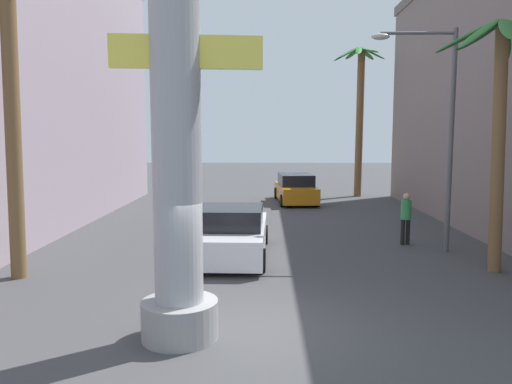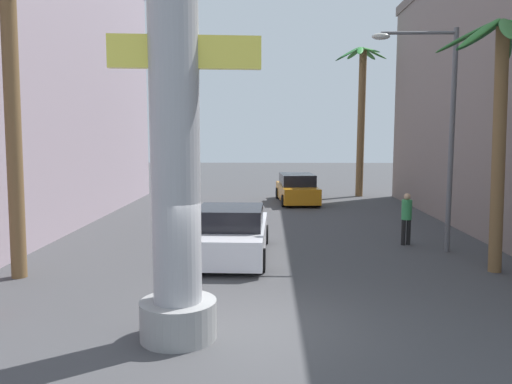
% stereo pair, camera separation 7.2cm
% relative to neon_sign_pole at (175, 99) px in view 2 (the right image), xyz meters
% --- Properties ---
extents(ground_plane, '(91.37, 91.37, 0.00)m').
position_rel_neon_sign_pole_xyz_m(ground_plane, '(1.29, 10.44, -4.30)').
color(ground_plane, '#424244').
extents(neon_sign_pole, '(2.93, 1.40, 9.97)m').
position_rel_neon_sign_pole_xyz_m(neon_sign_pole, '(0.00, 0.00, 0.00)').
color(neon_sign_pole, '#9E9EA3').
rests_on(neon_sign_pole, ground).
extents(street_lamp, '(2.63, 0.28, 6.91)m').
position_rel_neon_sign_pole_xyz_m(street_lamp, '(6.89, 6.95, -0.09)').
color(street_lamp, '#59595E').
rests_on(street_lamp, ground).
extents(car_lead, '(2.25, 5.04, 1.56)m').
position_rel_neon_sign_pole_xyz_m(car_lead, '(0.51, 6.13, -3.60)').
color(car_lead, black).
rests_on(car_lead, ground).
extents(car_far, '(2.28, 4.89, 1.56)m').
position_rel_neon_sign_pole_xyz_m(car_far, '(3.20, 18.28, -3.56)').
color(car_far, black).
rests_on(car_far, ground).
extents(palm_tree_near_left, '(2.43, 2.34, 7.98)m').
position_rel_neon_sign_pole_xyz_m(palm_tree_near_left, '(-4.79, 3.77, 0.41)').
color(palm_tree_near_left, brown).
rests_on(palm_tree_near_left, ground).
extents(palm_tree_near_right, '(3.28, 3.26, 6.71)m').
position_rel_neon_sign_pole_xyz_m(palm_tree_near_right, '(7.69, 4.67, 0.18)').
color(palm_tree_near_right, brown).
rests_on(palm_tree_near_right, ground).
extents(palm_tree_far_right, '(3.02, 3.05, 8.81)m').
position_rel_neon_sign_pole_xyz_m(palm_tree_far_right, '(7.10, 21.20, 0.94)').
color(palm_tree_far_right, brown).
rests_on(palm_tree_far_right, ground).
extents(pedestrian_mid_right, '(0.43, 0.43, 1.75)m').
position_rel_neon_sign_pole_xyz_m(pedestrian_mid_right, '(6.26, 7.86, -3.28)').
color(pedestrian_mid_right, black).
rests_on(pedestrian_mid_right, ground).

